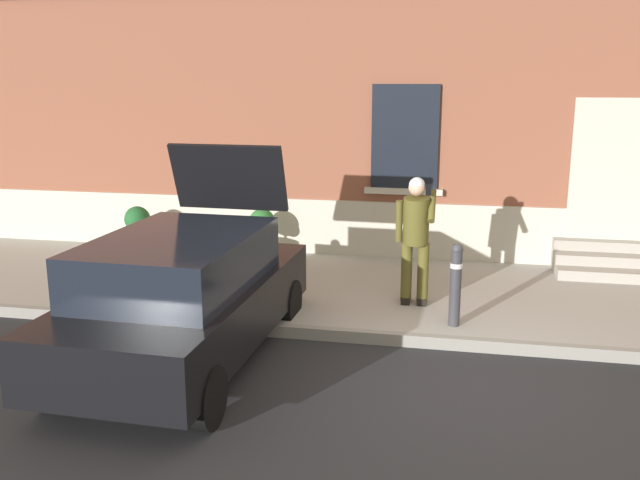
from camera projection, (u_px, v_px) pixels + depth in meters
ground_plane at (448, 382)px, 7.31m from camera, size 80.00×80.00×0.00m
sidewalk at (452, 296)px, 9.97m from camera, size 24.00×3.60×0.15m
curb_edge at (449, 343)px, 8.19m from camera, size 24.00×0.12×0.15m
building_facade at (464, 42)px, 11.51m from camera, size 24.00×1.52×7.50m
entrance_stoop at (604, 261)px, 10.82m from camera, size 1.53×0.96×0.48m
hatchback_car_black at (185, 294)px, 7.66m from camera, size 1.89×4.11×2.34m
bollard_near_person at (456, 282)px, 8.43m from camera, size 0.15×0.15×1.04m
bollard_far_left at (168, 266)px, 9.15m from camera, size 0.15×0.15×1.04m
person_on_phone at (416, 233)px, 9.10m from camera, size 0.51×0.49×1.75m
planter_cream at (138, 230)px, 11.84m from camera, size 0.44×0.44×0.86m
planter_olive at (263, 232)px, 11.63m from camera, size 0.44×0.44×0.86m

